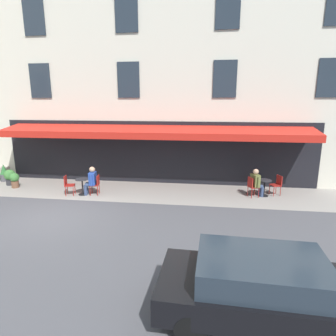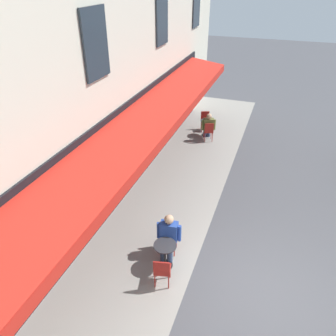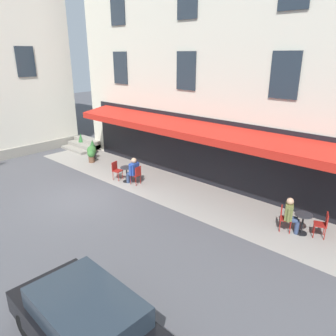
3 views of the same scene
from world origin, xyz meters
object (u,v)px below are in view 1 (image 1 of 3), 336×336
Objects in this scene: potted_plant_entrance_left at (4,173)px; parked_car_black at (268,287)px; cafe_table_near_entrance at (265,186)px; cafe_chair_red_back_row at (277,183)px; cafe_table_mid_terrace at (82,184)px; cafe_chair_red_under_awning at (96,183)px; seated_companion_in_olive at (257,182)px; seated_patron_in_blue at (91,180)px; potted_plant_mid_terrace at (10,177)px; potted_plant_under_sign at (15,180)px; cafe_chair_red_by_window at (68,184)px; cafe_chair_red_near_door at (252,185)px.

potted_plant_entrance_left is 0.21× the size of parked_car_black.
cafe_chair_red_back_row reaches higher than cafe_table_near_entrance.
cafe_table_mid_terrace is at bearing 162.34° from potted_plant_entrance_left.
seated_companion_in_olive reaches higher than cafe_chair_red_under_awning.
seated_patron_in_blue reaches higher than cafe_table_near_entrance.
seated_patron_in_blue is at bearing 164.12° from potted_plant_entrance_left.
potted_plant_entrance_left is 14.59m from parked_car_black.
cafe_chair_red_back_row is at bearing -172.56° from cafe_chair_red_under_awning.
seated_companion_in_olive is at bearing -174.38° from cafe_table_mid_terrace.
cafe_table_mid_terrace is at bearing 166.86° from potted_plant_mid_terrace.
potted_plant_entrance_left is at bearing -15.88° from seated_patron_in_blue.
cafe_chair_red_under_awning is 4.44m from potted_plant_under_sign.
cafe_chair_red_by_window is 0.69× the size of seated_patron_in_blue.
seated_patron_in_blue is (7.20, 0.63, 0.15)m from cafe_chair_red_near_door.
potted_plant_entrance_left reaches higher than cafe_table_near_entrance.
potted_plant_under_sign is at bearing -34.86° from parked_car_black.
cafe_chair_red_by_window is 0.21× the size of parked_car_black.
seated_companion_in_olive reaches higher than potted_plant_entrance_left.
cafe_table_mid_terrace is 0.63m from cafe_chair_red_under_awning.
cafe_chair_red_back_row reaches higher than cafe_table_mid_terrace.
potted_plant_under_sign is (4.41, -0.50, -0.13)m from cafe_chair_red_under_awning.
potted_plant_mid_terrace is at bearing -1.56° from cafe_chair_red_near_door.
cafe_table_near_entrance is 0.82× the size of cafe_chair_red_by_window.
cafe_table_near_entrance is 13.35m from potted_plant_entrance_left.
potted_plant_entrance_left is (12.75, -0.95, -0.10)m from cafe_chair_red_near_door.
seated_companion_in_olive is 7.62m from parked_car_black.
seated_patron_in_blue is at bearing -168.85° from cafe_chair_red_by_window.
cafe_chair_red_near_door is 0.69× the size of seated_patron_in_blue.
potted_plant_entrance_left is (5.76, -1.55, -0.10)m from cafe_chair_red_under_awning.
parked_car_black is at bearing 82.26° from seated_companion_in_olive.
seated_companion_in_olive is at bearing -97.74° from parked_car_black.
potted_plant_mid_terrace is 0.71m from potted_plant_under_sign.
parked_car_black reaches higher than cafe_chair_red_under_awning.
potted_plant_under_sign is 12.89m from parked_car_black.
cafe_chair_red_back_row is at bearing -172.14° from cafe_chair_red_by_window.
cafe_chair_red_back_row is 8.18m from parked_car_black.
seated_companion_in_olive reaches higher than cafe_chair_red_by_window.
parked_car_black is at bearing 145.01° from potted_plant_mid_terrace.
cafe_chair_red_under_awning is 0.21× the size of parked_car_black.
potted_plant_mid_terrace is (4.76, -0.96, -0.27)m from seated_patron_in_blue.
potted_plant_entrance_left is (4.52, -1.78, -0.10)m from cafe_chair_red_by_window.
potted_plant_entrance_left is 1.00m from potted_plant_mid_terrace.
seated_patron_in_blue is 1.02× the size of seated_companion_in_olive.
parked_car_black is at bearing 145.14° from potted_plant_under_sign.
seated_companion_in_olive is (-7.40, -0.71, -0.01)m from seated_patron_in_blue.
cafe_table_near_entrance is at bearing 176.95° from potted_plant_entrance_left.
potted_plant_under_sign is at bearing -6.46° from cafe_chair_red_under_awning.
seated_patron_in_blue is 4.86m from potted_plant_mid_terrace.
potted_plant_entrance_left reaches higher than cafe_chair_red_by_window.
cafe_chair_red_back_row is 12.59m from potted_plant_under_sign.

